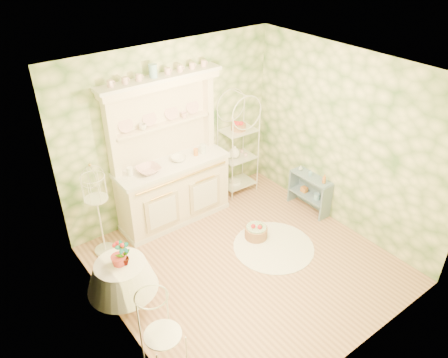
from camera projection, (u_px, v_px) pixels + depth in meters
floor at (246, 264)px, 6.06m from camera, size 3.60×3.60×0.00m
ceiling at (252, 75)px, 4.65m from camera, size 3.60×3.60×0.00m
wall_left at (113, 239)px, 4.43m from camera, size 3.60×3.60×0.00m
wall_right at (344, 142)px, 6.29m from camera, size 3.60×3.60×0.00m
wall_back at (172, 132)px, 6.58m from camera, size 3.60×3.60×0.00m
wall_front at (371, 262)px, 4.13m from camera, size 3.60×3.60×0.00m
kitchen_dresser at (171, 155)px, 6.39m from camera, size 1.87×0.61×2.29m
bakers_rack at (238, 145)px, 7.23m from camera, size 0.57×0.42×1.77m
side_shelf at (310, 192)px, 7.04m from camera, size 0.29×0.76×0.65m
round_table at (123, 284)px, 5.20m from camera, size 0.79×0.79×0.78m
cafe_chair at (163, 338)px, 4.54m from camera, size 0.47×0.47×0.78m
birdcage_stand at (98, 211)px, 5.94m from camera, size 0.36×0.36×1.41m
floor_basket at (256, 231)px, 6.50m from camera, size 0.51×0.51×0.25m
lace_rug at (274, 247)px, 6.37m from camera, size 1.48×1.48×0.01m
bowl_floral at (149, 172)px, 6.22m from camera, size 0.35×0.35×0.08m
bowl_white at (179, 160)px, 6.51m from camera, size 0.25×0.25×0.07m
cup_left at (143, 128)px, 6.09m from camera, size 0.11×0.11×0.09m
cup_right at (184, 116)px, 6.44m from camera, size 0.10×0.10×0.09m
potted_geranium at (124, 256)px, 4.95m from camera, size 0.18×0.13×0.33m
bottle_amber at (324, 179)px, 6.69m from camera, size 0.07×0.07×0.15m
bottle_blue at (310, 174)px, 6.89m from camera, size 0.06×0.06×0.10m
bottle_glass at (301, 169)px, 7.04m from camera, size 0.08×0.08×0.08m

